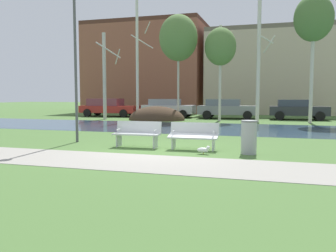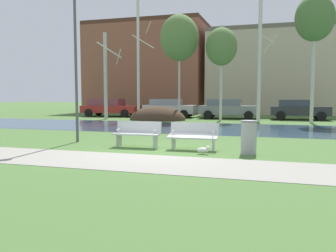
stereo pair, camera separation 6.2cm
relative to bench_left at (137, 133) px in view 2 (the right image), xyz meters
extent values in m
plane|color=#476B33|center=(0.98, 9.35, -0.47)|extent=(120.00, 120.00, 0.00)
cube|color=gray|center=(0.98, -2.58, -0.47)|extent=(60.00, 2.35, 0.01)
cube|color=#2D475B|center=(0.98, 7.59, -0.47)|extent=(80.00, 6.81, 0.01)
ellipsoid|color=#423021|center=(-3.53, 12.61, -0.47)|extent=(4.07, 2.84, 1.97)
cube|color=silver|center=(0.00, -0.09, -0.02)|extent=(1.61, 0.52, 0.05)
cube|color=silver|center=(-0.01, 0.18, 0.20)|extent=(1.60, 0.13, 0.40)
cube|color=silver|center=(-0.65, -0.05, -0.25)|extent=(0.05, 0.43, 0.45)
cube|color=silver|center=(0.66, -0.02, -0.25)|extent=(0.05, 0.43, 0.45)
cylinder|color=silver|center=(-0.65, -0.09, 0.12)|extent=(0.05, 0.28, 0.04)
cylinder|color=silver|center=(0.66, -0.06, 0.12)|extent=(0.05, 0.28, 0.04)
cube|color=silver|center=(1.96, -0.09, -0.02)|extent=(1.61, 0.52, 0.16)
cube|color=silver|center=(1.95, 0.18, 0.20)|extent=(1.60, 0.13, 0.40)
cube|color=silver|center=(1.30, -0.05, -0.25)|extent=(0.05, 0.43, 0.45)
cube|color=silver|center=(2.61, -0.02, -0.25)|extent=(0.05, 0.43, 0.45)
cylinder|color=silver|center=(1.30, -0.09, 0.12)|extent=(0.05, 0.28, 0.04)
cylinder|color=silver|center=(2.61, -0.06, 0.12)|extent=(0.05, 0.28, 0.04)
cylinder|color=#999B9E|center=(3.73, -0.37, 0.03)|extent=(0.46, 0.46, 1.01)
torus|color=#5B5D5E|center=(3.73, -0.37, 0.51)|extent=(0.49, 0.49, 0.04)
ellipsoid|color=white|center=(2.42, -0.80, -0.35)|extent=(0.35, 0.16, 0.16)
sphere|color=white|center=(2.58, -0.80, -0.27)|extent=(0.11, 0.11, 0.11)
cone|color=gold|center=(2.64, -0.80, -0.27)|extent=(0.06, 0.04, 0.04)
cylinder|color=gold|center=(2.44, -0.83, -0.42)|extent=(0.01, 0.01, 0.10)
cylinder|color=gold|center=(2.44, -0.77, -0.42)|extent=(0.01, 0.01, 0.10)
cylinder|color=#4C4C51|center=(-2.65, 0.57, 2.23)|extent=(0.10, 0.10, 5.40)
cylinder|color=#BCB7A8|center=(-7.43, 12.36, 2.65)|extent=(0.25, 0.25, 6.25)
cylinder|color=#BCB7A8|center=(-6.62, 12.91, 4.08)|extent=(1.09, 1.53, 0.94)
cylinder|color=#BCB7A8|center=(-6.73, 11.64, 4.42)|extent=(1.35, 1.32, 1.05)
cylinder|color=beige|center=(-4.97, 12.63, 3.88)|extent=(0.20, 0.20, 8.71)
cylinder|color=beige|center=(-4.35, 13.05, 6.07)|extent=(0.86, 1.22, 0.60)
cylinder|color=beige|center=(-4.34, 11.98, 4.95)|extent=(1.23, 1.20, 0.85)
cylinder|color=#BCB7A8|center=(-2.14, 13.35, 3.23)|extent=(0.15, 0.15, 7.41)
ellipsoid|color=#567A3D|center=(-2.14, 13.35, 5.31)|extent=(2.71, 2.71, 3.25)
cylinder|color=beige|center=(0.85, 13.24, 2.76)|extent=(0.18, 0.18, 6.47)
ellipsoid|color=#567A3D|center=(0.85, 13.24, 4.57)|extent=(2.13, 2.13, 2.56)
cylinder|color=beige|center=(3.40, 12.68, 3.74)|extent=(0.24, 0.24, 8.42)
cylinder|color=beige|center=(4.03, 13.11, 4.57)|extent=(0.79, 1.10, 0.99)
cylinder|color=beige|center=(3.85, 12.22, 4.80)|extent=(0.95, 0.92, 0.52)
cylinder|color=beige|center=(6.65, 12.87, 3.70)|extent=(0.22, 0.22, 8.35)
ellipsoid|color=#4C7038|center=(6.65, 12.87, 6.04)|extent=(2.38, 2.38, 2.86)
cube|color=maroon|center=(-8.60, 15.59, 0.13)|extent=(4.84, 2.02, 0.57)
cube|color=brown|center=(-8.98, 15.58, 0.72)|extent=(2.73, 1.73, 0.59)
cylinder|color=black|center=(-7.05, 16.58, -0.15)|extent=(0.65, 0.24, 0.64)
cylinder|color=black|center=(-6.99, 14.71, -0.15)|extent=(0.65, 0.24, 0.64)
cylinder|color=black|center=(-10.21, 16.47, -0.15)|extent=(0.65, 0.24, 0.64)
cylinder|color=black|center=(-10.15, 14.61, -0.15)|extent=(0.65, 0.24, 0.64)
cube|color=#B2B5BC|center=(-3.58, 15.88, 0.17)|extent=(4.13, 1.97, 0.65)
cube|color=gray|center=(-3.91, 15.87, 0.74)|extent=(2.33, 1.69, 0.49)
cylinder|color=black|center=(-2.27, 16.84, -0.15)|extent=(0.65, 0.24, 0.64)
cylinder|color=black|center=(-2.21, 15.00, -0.15)|extent=(0.65, 0.24, 0.64)
cylinder|color=black|center=(-4.95, 16.76, -0.15)|extent=(0.65, 0.24, 0.64)
cylinder|color=black|center=(-4.89, 14.92, -0.15)|extent=(0.65, 0.24, 0.64)
cube|color=slate|center=(1.14, 15.57, 0.18)|extent=(4.48, 1.86, 0.66)
cube|color=slate|center=(0.78, 15.56, 0.75)|extent=(2.52, 1.59, 0.48)
cylinder|color=black|center=(2.57, 16.48, -0.15)|extent=(0.65, 0.24, 0.64)
cylinder|color=black|center=(2.62, 14.76, -0.15)|extent=(0.65, 0.24, 0.64)
cylinder|color=black|center=(-0.35, 16.38, -0.15)|extent=(0.65, 0.24, 0.64)
cylinder|color=black|center=(-0.29, 14.66, -0.15)|extent=(0.65, 0.24, 0.64)
cube|color=#282B30|center=(6.13, 15.84, 0.17)|extent=(4.06, 1.91, 0.64)
cube|color=#2F3648|center=(5.81, 15.83, 0.73)|extent=(2.29, 1.64, 0.48)
cylinder|color=black|center=(7.42, 16.78, -0.15)|extent=(0.65, 0.24, 0.64)
cylinder|color=black|center=(7.48, 15.00, -0.15)|extent=(0.65, 0.24, 0.64)
cylinder|color=black|center=(4.78, 16.69, -0.15)|extent=(0.65, 0.24, 0.64)
cylinder|color=black|center=(4.83, 14.91, -0.15)|extent=(0.65, 0.24, 0.64)
cube|color=brown|center=(-8.58, 25.60, 3.95)|extent=(12.19, 8.85, 8.85)
cube|color=#4E2C21|center=(-8.58, 25.60, 8.58)|extent=(12.19, 8.85, 0.40)
cube|color=#BCAD8E|center=(3.85, 24.99, 3.32)|extent=(11.52, 6.95, 7.59)
cube|color=#675F4E|center=(3.85, 24.99, 7.32)|extent=(11.52, 6.95, 0.40)
camera|label=1|loc=(4.42, -11.13, 1.29)|focal=37.86mm
camera|label=2|loc=(4.48, -11.11, 1.29)|focal=37.86mm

